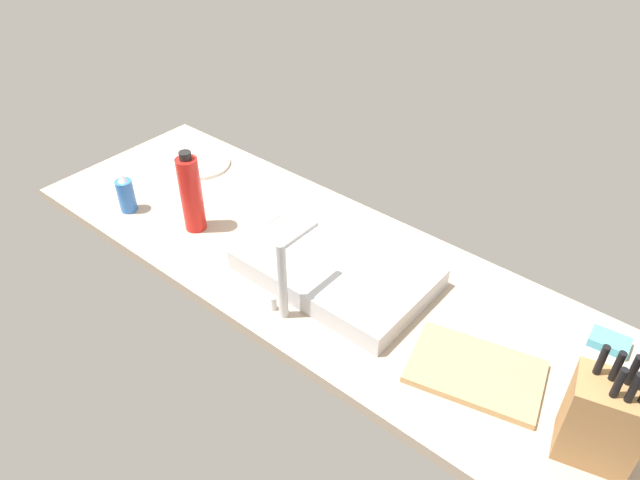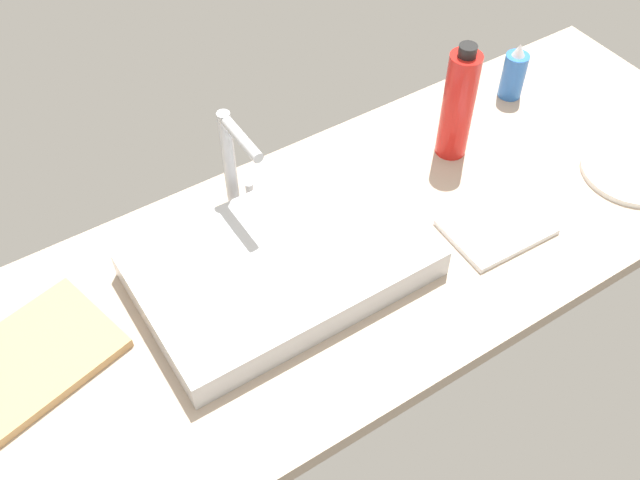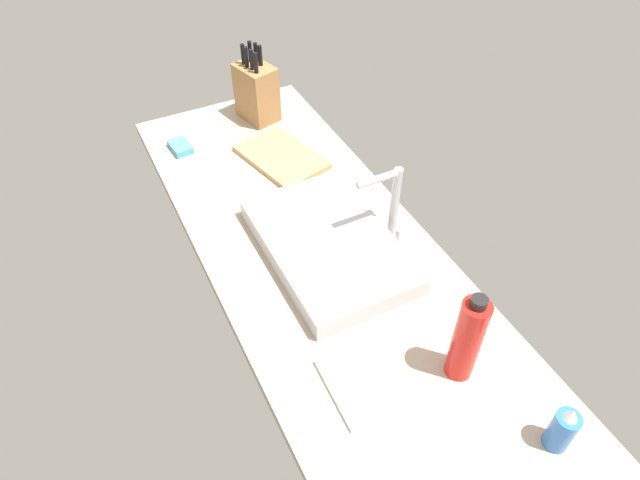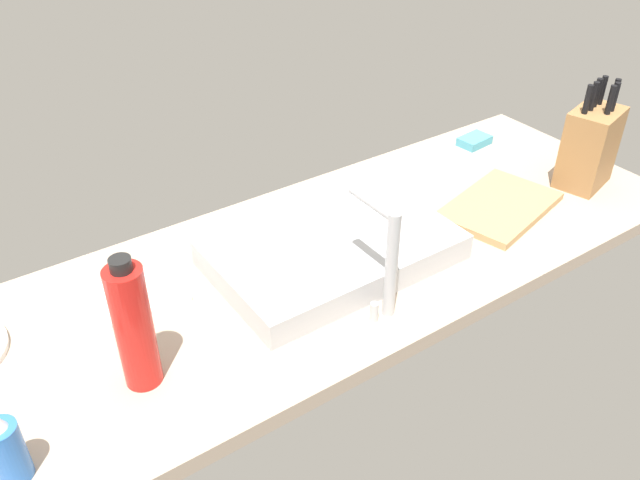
# 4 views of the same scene
# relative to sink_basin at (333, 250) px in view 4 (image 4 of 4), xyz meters

# --- Properties ---
(countertop_slab) EXTENTS (1.89, 0.61, 0.04)m
(countertop_slab) POSITION_rel_sink_basin_xyz_m (0.07, -0.02, -0.05)
(countertop_slab) COLOR tan
(countertop_slab) RESTS_ON ground
(sink_basin) EXTENTS (0.50, 0.32, 0.06)m
(sink_basin) POSITION_rel_sink_basin_xyz_m (0.00, 0.00, 0.00)
(sink_basin) COLOR #B7BABF
(sink_basin) RESTS_ON countertop_slab
(faucet) EXTENTS (0.06, 0.14, 0.23)m
(faucet) POSITION_rel_sink_basin_xyz_m (0.01, 0.18, 0.11)
(faucet) COLOR #B7BABF
(faucet) RESTS_ON countertop_slab
(knife_block) EXTENTS (0.16, 0.13, 0.27)m
(knife_block) POSITION_rel_sink_basin_xyz_m (-0.72, 0.09, 0.08)
(knife_block) COLOR #9E7042
(knife_block) RESTS_ON countertop_slab
(cutting_board) EXTENTS (0.33, 0.26, 0.02)m
(cutting_board) POSITION_rel_sink_basin_xyz_m (-0.45, 0.06, -0.02)
(cutting_board) COLOR tan
(cutting_board) RESTS_ON countertop_slab
(soap_bottle) EXTENTS (0.05, 0.05, 0.13)m
(soap_bottle) POSITION_rel_sink_basin_xyz_m (0.70, 0.17, 0.03)
(soap_bottle) COLOR blue
(soap_bottle) RESTS_ON countertop_slab
(water_bottle) EXTENTS (0.06, 0.06, 0.26)m
(water_bottle) POSITION_rel_sink_basin_xyz_m (0.46, 0.09, 0.09)
(water_bottle) COLOR red
(water_bottle) RESTS_ON countertop_slab
(dish_towel) EXTENTS (0.19, 0.15, 0.01)m
(dish_towel) POSITION_rel_sink_basin_xyz_m (0.40, -0.13, -0.02)
(dish_towel) COLOR white
(dish_towel) RESTS_ON countertop_slab
(dish_sponge) EXTENTS (0.10, 0.07, 0.02)m
(dish_sponge) POSITION_rel_sink_basin_xyz_m (-0.65, -0.22, -0.02)
(dish_sponge) COLOR #4CA3BC
(dish_sponge) RESTS_ON countertop_slab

